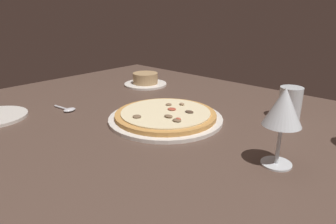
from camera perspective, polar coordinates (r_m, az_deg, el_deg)
dining_table at (r=84.53cm, az=0.47°, el=-3.54°), size 150.00×110.00×4.00cm
pizza_main at (r=86.17cm, az=-0.45°, el=-0.79°), size 32.69×32.69×3.38cm
ramekin_on_saucer at (r=125.30cm, az=-4.31°, el=6.02°), size 17.49×17.49×5.12cm
wine_glass_far at (r=62.40cm, az=21.06°, el=0.47°), size 7.70×7.70×16.51cm
water_glass at (r=93.61cm, az=22.11°, el=1.29°), size 6.48×6.48×9.34cm
spoon at (r=99.30cm, az=-18.50°, el=0.49°), size 9.15×4.30×1.00cm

